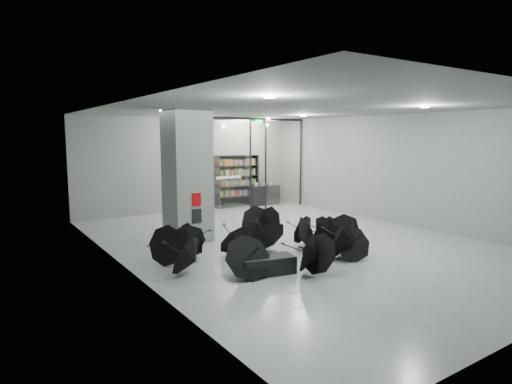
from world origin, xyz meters
TOP-DOWN VIEW (x-y plane):
  - room at (0.00, 0.00)m, footprint 14.00×14.02m
  - column at (-2.50, 2.00)m, footprint 1.20×1.20m
  - fire_cabinet at (-2.50, 1.38)m, footprint 0.28×0.04m
  - info_panel at (-2.50, 1.38)m, footprint 0.30×0.03m
  - exit_sign at (2.40, 5.30)m, footprint 0.30×0.06m
  - glass_partition at (2.39, 5.50)m, footprint 5.06×0.08m
  - bench at (-2.40, -2.09)m, footprint 1.37×0.80m
  - bookshelf at (2.17, 6.75)m, footprint 2.14×0.44m
  - shop_counter at (3.46, 6.49)m, footprint 1.55×0.68m
  - umbrella_cluster at (-1.35, -1.08)m, footprint 5.73×4.57m

SIDE VIEW (x-z plane):
  - bench at x=-2.40m, z-range 0.00..0.41m
  - umbrella_cluster at x=-1.35m, z-range -0.34..0.97m
  - shop_counter at x=3.46m, z-range 0.00..0.92m
  - info_panel at x=-2.50m, z-range 0.64..1.06m
  - bookshelf at x=2.17m, z-range 0.00..2.35m
  - fire_cabinet at x=-2.50m, z-range 1.16..1.54m
  - column at x=-2.50m, z-range 0.00..4.00m
  - glass_partition at x=2.39m, z-range 0.18..4.18m
  - room at x=0.00m, z-range 0.84..4.85m
  - exit_sign at x=2.40m, z-range 3.74..3.90m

